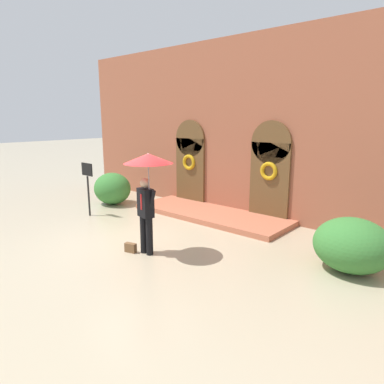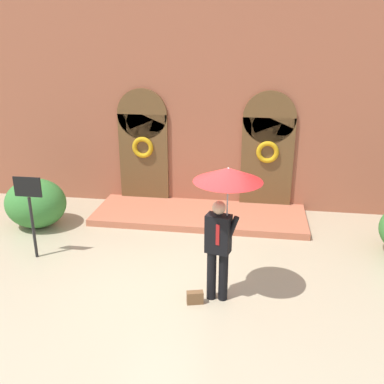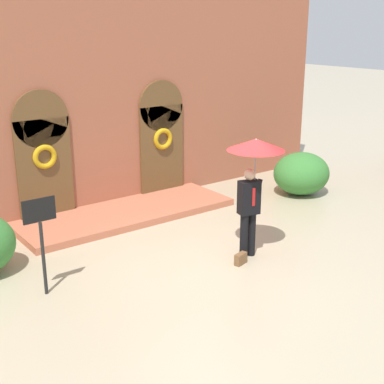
% 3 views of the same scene
% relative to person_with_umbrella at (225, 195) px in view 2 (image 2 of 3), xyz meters
% --- Properties ---
extents(ground_plane, '(80.00, 80.00, 0.00)m').
position_rel_person_with_umbrella_xyz_m(ground_plane, '(-0.87, 0.35, -1.91)').
color(ground_plane, tan).
extents(building_facade, '(14.00, 2.30, 5.60)m').
position_rel_person_with_umbrella_xyz_m(building_facade, '(-0.87, 4.51, 0.77)').
color(building_facade, '#9E563D').
rests_on(building_facade, ground).
extents(person_with_umbrella, '(1.10, 1.10, 2.36)m').
position_rel_person_with_umbrella_xyz_m(person_with_umbrella, '(0.00, 0.00, 0.00)').
color(person_with_umbrella, black).
rests_on(person_with_umbrella, ground).
extents(handbag, '(0.30, 0.19, 0.22)m').
position_rel_person_with_umbrella_xyz_m(handbag, '(-0.45, -0.20, -1.80)').
color(handbag, brown).
rests_on(handbag, ground).
extents(sign_post, '(0.56, 0.06, 1.72)m').
position_rel_person_with_umbrella_xyz_m(sign_post, '(-3.90, 0.92, -0.75)').
color(sign_post, black).
rests_on(sign_post, ground).
extents(shrub_left, '(1.42, 1.26, 1.16)m').
position_rel_person_with_umbrella_xyz_m(shrub_left, '(-4.61, 2.37, -1.33)').
color(shrub_left, '#387A33').
rests_on(shrub_left, ground).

